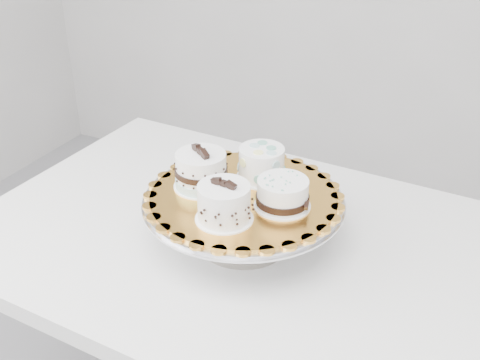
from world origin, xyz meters
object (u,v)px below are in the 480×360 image
at_px(cake_swirl, 224,204).
at_px(cake_board, 244,196).
at_px(cake_ribbon, 283,194).
at_px(cake_stand, 244,212).
at_px(cake_dots, 261,163).
at_px(table, 247,267).
at_px(cake_banded, 201,172).

bearing_deg(cake_swirl, cake_board, 99.59).
height_order(cake_board, cake_swirl, cake_swirl).
bearing_deg(cake_swirl, cake_ribbon, 54.43).
distance_m(cake_stand, cake_dots, 0.11).
distance_m(cake_swirl, cake_dots, 0.17).
relative_size(cake_dots, cake_ribbon, 0.98).
distance_m(table, cake_ribbon, 0.24).
xyz_separation_m(table, cake_dots, (0.00, 0.06, 0.23)).
bearing_deg(cake_board, cake_stand, 0.00).
xyz_separation_m(cake_dots, cake_ribbon, (0.08, -0.08, -0.01)).
relative_size(table, cake_stand, 2.98).
bearing_deg(cake_dots, table, -73.50).
height_order(table, cake_ribbon, cake_ribbon).
distance_m(cake_stand, cake_banded, 0.12).
height_order(cake_stand, cake_dots, cake_dots).
height_order(cake_board, cake_ribbon, cake_ribbon).
bearing_deg(cake_dots, cake_board, -70.89).
bearing_deg(table, cake_stand, -82.82).
xyz_separation_m(table, cake_ribbon, (0.09, -0.03, 0.22)).
bearing_deg(cake_ribbon, cake_board, 158.95).
xyz_separation_m(cake_board, cake_swirl, (0.01, -0.10, 0.04)).
distance_m(cake_dots, cake_ribbon, 0.12).
height_order(table, cake_dots, cake_dots).
xyz_separation_m(cake_banded, cake_dots, (0.09, 0.09, 0.00)).
relative_size(table, cake_ribbon, 9.77).
height_order(table, cake_swirl, cake_swirl).
relative_size(cake_swirl, cake_dots, 0.90).
distance_m(cake_board, cake_ribbon, 0.09).
distance_m(cake_stand, cake_swirl, 0.12).
distance_m(table, cake_stand, 0.16).
bearing_deg(cake_dots, cake_banded, -116.58).
relative_size(table, cake_board, 3.23).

